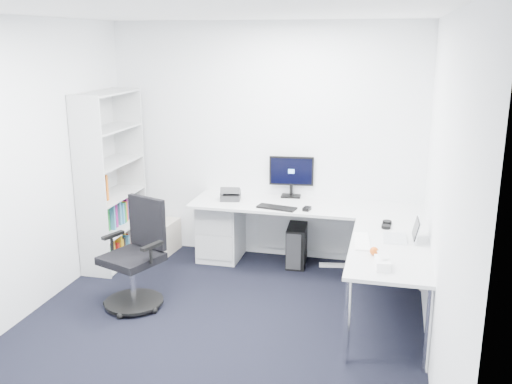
% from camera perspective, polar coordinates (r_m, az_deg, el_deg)
% --- Properties ---
extents(ground, '(4.20, 4.20, 0.00)m').
position_cam_1_polar(ground, '(5.09, -4.59, -14.48)').
color(ground, black).
extents(ceiling, '(4.20, 4.20, 0.00)m').
position_cam_1_polar(ceiling, '(4.43, -5.36, 17.55)').
color(ceiling, white).
extents(wall_back, '(3.60, 0.02, 2.70)m').
position_cam_1_polar(wall_back, '(6.55, 0.90, 4.96)').
color(wall_back, white).
rests_on(wall_back, ground).
extents(wall_front, '(3.60, 0.02, 2.70)m').
position_cam_1_polar(wall_front, '(2.78, -19.01, -10.41)').
color(wall_front, white).
rests_on(wall_front, ground).
extents(wall_left, '(0.02, 4.20, 2.70)m').
position_cam_1_polar(wall_left, '(5.41, -23.34, 1.52)').
color(wall_left, white).
rests_on(wall_left, ground).
extents(wall_right, '(0.02, 4.20, 2.70)m').
position_cam_1_polar(wall_right, '(4.36, 18.11, -1.05)').
color(wall_right, white).
rests_on(wall_right, ground).
extents(l_desk, '(2.55, 1.43, 0.75)m').
position_cam_1_polar(l_desk, '(6.04, 4.49, -5.60)').
color(l_desk, silver).
rests_on(l_desk, ground).
extents(drawer_pedestal, '(0.47, 0.58, 0.71)m').
position_cam_1_polar(drawer_pedestal, '(6.71, -3.45, -3.60)').
color(drawer_pedestal, silver).
rests_on(drawer_pedestal, ground).
extents(bookshelf, '(0.38, 0.98, 1.96)m').
position_cam_1_polar(bookshelf, '(6.59, -14.33, 1.24)').
color(bookshelf, silver).
rests_on(bookshelf, ground).
extents(task_chair, '(0.75, 0.75, 1.04)m').
position_cam_1_polar(task_chair, '(5.54, -12.37, -6.24)').
color(task_chair, black).
rests_on(task_chair, ground).
extents(black_pc_tower, '(0.24, 0.48, 0.46)m').
position_cam_1_polar(black_pc_tower, '(6.55, 4.12, -5.27)').
color(black_pc_tower, black).
rests_on(black_pc_tower, ground).
extents(beige_pc_tower, '(0.21, 0.42, 0.38)m').
position_cam_1_polar(beige_pc_tower, '(6.98, -8.87, -4.45)').
color(beige_pc_tower, '#BFB4A2').
rests_on(beige_pc_tower, ground).
extents(power_strip, '(0.33, 0.11, 0.04)m').
position_cam_1_polar(power_strip, '(6.57, 7.75, -7.27)').
color(power_strip, white).
rests_on(power_strip, ground).
extents(monitor, '(0.52, 0.21, 0.48)m').
position_cam_1_polar(monitor, '(6.50, 3.55, 1.58)').
color(monitor, black).
rests_on(monitor, l_desk).
extents(black_keyboard, '(0.44, 0.23, 0.02)m').
position_cam_1_polar(black_keyboard, '(6.10, 2.08, -1.57)').
color(black_keyboard, black).
rests_on(black_keyboard, l_desk).
extents(mouse, '(0.09, 0.12, 0.04)m').
position_cam_1_polar(mouse, '(6.05, 5.11, -1.68)').
color(mouse, black).
rests_on(mouse, l_desk).
extents(desk_phone, '(0.25, 0.25, 0.15)m').
position_cam_1_polar(desk_phone, '(6.42, -2.56, -0.11)').
color(desk_phone, '#2B2B2D').
rests_on(desk_phone, l_desk).
extents(laptop, '(0.32, 0.31, 0.22)m').
position_cam_1_polar(laptop, '(5.30, 13.77, -3.53)').
color(laptop, silver).
rests_on(laptop, l_desk).
extents(white_keyboard, '(0.18, 0.47, 0.02)m').
position_cam_1_polar(white_keyboard, '(5.20, 10.56, -4.87)').
color(white_keyboard, white).
rests_on(white_keyboard, l_desk).
extents(headphones, '(0.14, 0.22, 0.06)m').
position_cam_1_polar(headphones, '(5.67, 12.93, -3.07)').
color(headphones, black).
rests_on(headphones, l_desk).
extents(orange_fruit, '(0.07, 0.07, 0.07)m').
position_cam_1_polar(orange_fruit, '(4.90, 11.73, -5.81)').
color(orange_fruit, '#CE5312').
rests_on(orange_fruit, l_desk).
extents(tissue_box, '(0.14, 0.23, 0.07)m').
position_cam_1_polar(tissue_box, '(4.66, 12.53, -6.98)').
color(tissue_box, white).
rests_on(tissue_box, l_desk).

